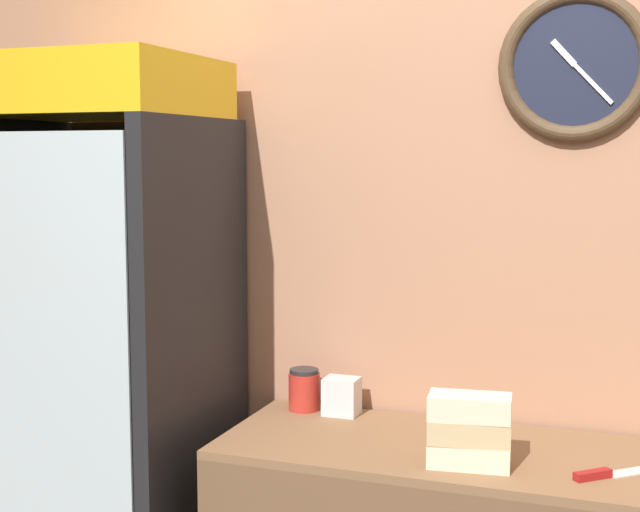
# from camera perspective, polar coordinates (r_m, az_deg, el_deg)

# --- Properties ---
(wall_back) EXTENTS (5.20, 0.10, 2.70)m
(wall_back) POSITION_cam_1_polar(r_m,az_deg,el_deg) (2.83, 13.68, -1.72)
(wall_back) COLOR #AD7A5B
(wall_back) RESTS_ON ground_plane
(beverage_cooler) EXTENTS (0.71, 0.67, 2.05)m
(beverage_cooler) POSITION_cam_1_polar(r_m,az_deg,el_deg) (3.01, -13.19, -5.96)
(beverage_cooler) COLOR black
(beverage_cooler) RESTS_ON ground_plane
(sandwich_stack_bottom) EXTENTS (0.23, 0.14, 0.07)m
(sandwich_stack_bottom) POSITION_cam_1_polar(r_m,az_deg,el_deg) (2.48, 9.51, -12.41)
(sandwich_stack_bottom) COLOR beige
(sandwich_stack_bottom) RESTS_ON prep_counter
(sandwich_stack_middle) EXTENTS (0.23, 0.14, 0.07)m
(sandwich_stack_middle) POSITION_cam_1_polar(r_m,az_deg,el_deg) (2.46, 9.54, -10.96)
(sandwich_stack_middle) COLOR tan
(sandwich_stack_middle) RESTS_ON sandwich_stack_bottom
(sandwich_stack_top) EXTENTS (0.23, 0.14, 0.07)m
(sandwich_stack_top) POSITION_cam_1_polar(r_m,az_deg,el_deg) (2.44, 9.57, -9.50)
(sandwich_stack_top) COLOR beige
(sandwich_stack_top) RESTS_ON sandwich_stack_middle
(chefs_knife) EXTENTS (0.24, 0.22, 0.02)m
(chefs_knife) POSITION_cam_1_polar(r_m,az_deg,el_deg) (2.50, 17.98, -13.10)
(chefs_knife) COLOR silver
(chefs_knife) RESTS_ON prep_counter
(condiment_jar) EXTENTS (0.10, 0.10, 0.14)m
(condiment_jar) POSITION_cam_1_polar(r_m,az_deg,el_deg) (2.95, -1.02, -8.55)
(condiment_jar) COLOR #B72D23
(condiment_jar) RESTS_ON prep_counter
(napkin_dispenser) EXTENTS (0.11, 0.09, 0.12)m
(napkin_dispenser) POSITION_cam_1_polar(r_m,az_deg,el_deg) (2.90, 1.39, -8.96)
(napkin_dispenser) COLOR silver
(napkin_dispenser) RESTS_ON prep_counter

